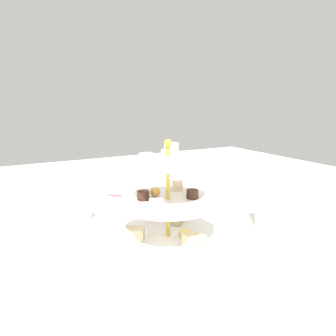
# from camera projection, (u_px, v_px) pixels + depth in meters

# --- Properties ---
(ground_plane) EXTENTS (2.40, 2.40, 0.00)m
(ground_plane) POSITION_uv_depth(u_px,v_px,m) (168.00, 239.00, 0.79)
(ground_plane) COLOR silver
(tiered_serving_stand) EXTENTS (0.30, 0.30, 0.25)m
(tiered_serving_stand) POSITION_uv_depth(u_px,v_px,m) (168.00, 208.00, 0.78)
(tiered_serving_stand) COLOR white
(tiered_serving_stand) RESTS_ON ground_plane
(water_glass_tall_right) EXTENTS (0.07, 0.07, 0.14)m
(water_glass_tall_right) POSITION_uv_depth(u_px,v_px,m) (269.00, 204.00, 0.85)
(water_glass_tall_right) COLOR silver
(water_glass_tall_right) RESTS_ON ground_plane
(water_glass_short_left) EXTENTS (0.06, 0.06, 0.07)m
(water_glass_short_left) POSITION_uv_depth(u_px,v_px,m) (79.00, 210.00, 0.90)
(water_glass_short_left) COLOR silver
(water_glass_short_left) RESTS_ON ground_plane
(teacup_with_saucer) EXTENTS (0.09, 0.09, 0.05)m
(teacup_with_saucer) POSITION_uv_depth(u_px,v_px,m) (118.00, 200.00, 1.03)
(teacup_with_saucer) COLOR white
(teacup_with_saucer) RESTS_ON ground_plane
(butter_knife_left) EXTENTS (0.17, 0.02, 0.00)m
(butter_knife_left) POSITION_uv_depth(u_px,v_px,m) (256.00, 321.00, 0.50)
(butter_knife_left) COLOR silver
(butter_knife_left) RESTS_ON ground_plane
(butter_knife_right) EXTENTS (0.15, 0.10, 0.00)m
(butter_knife_right) POSITION_uv_depth(u_px,v_px,m) (188.00, 199.00, 1.11)
(butter_knife_right) COLOR silver
(butter_knife_right) RESTS_ON ground_plane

